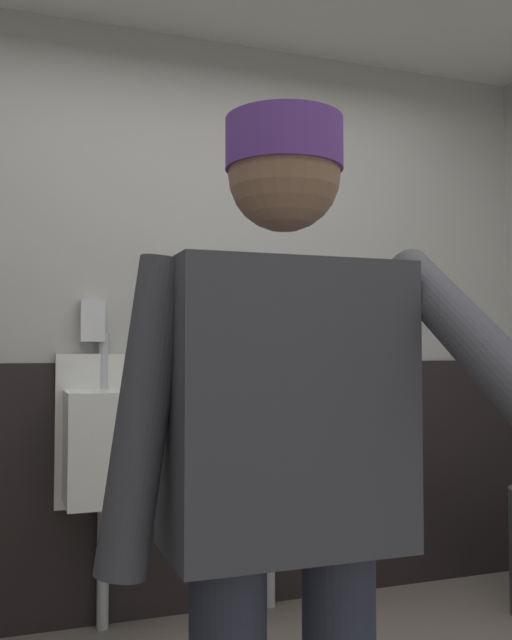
% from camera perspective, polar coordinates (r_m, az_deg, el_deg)
% --- Properties ---
extents(wall_back, '(4.07, 0.12, 2.61)m').
position_cam_1_polar(wall_back, '(3.21, -5.24, 0.02)').
color(wall_back, '#B2B2AD').
rests_on(wall_back, ground_plane).
extents(wainscot_band_back, '(3.47, 0.03, 1.11)m').
position_cam_1_polar(wainscot_band_back, '(3.19, -4.95, -13.51)').
color(wainscot_band_back, black).
rests_on(wainscot_band_back, ground_plane).
extents(urinal_left, '(0.40, 0.34, 1.24)m').
position_cam_1_polar(urinal_left, '(2.94, -12.25, -10.06)').
color(urinal_left, white).
rests_on(urinal_left, ground_plane).
extents(urinal_middle, '(0.40, 0.34, 1.24)m').
position_cam_1_polar(urinal_middle, '(3.12, 1.72, -9.65)').
color(urinal_middle, white).
rests_on(urinal_middle, ground_plane).
extents(privacy_divider_panel, '(0.04, 0.40, 0.90)m').
position_cam_1_polar(privacy_divider_panel, '(2.92, -4.68, -6.73)').
color(privacy_divider_panel, '#4C4C51').
extents(person, '(0.66, 0.60, 1.60)m').
position_cam_1_polar(person, '(1.30, 2.55, -12.59)').
color(person, '#2D3342').
rests_on(person, ground_plane).
extents(soap_dispenser, '(0.10, 0.07, 0.18)m').
position_cam_1_polar(soap_dispenser, '(3.03, -13.41, -0.06)').
color(soap_dispenser, silver).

